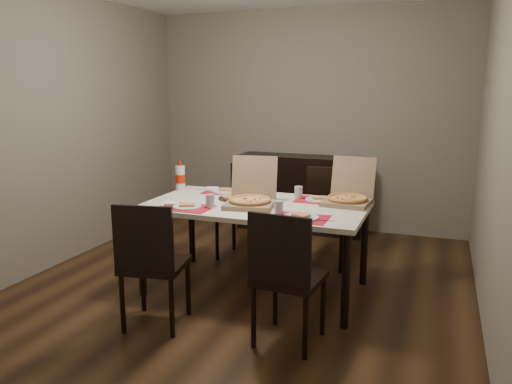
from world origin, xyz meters
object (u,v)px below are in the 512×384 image
(sideboard, at_px, (301,193))
(dining_table, at_px, (256,212))
(soda_bottle, at_px, (180,178))
(chair_far_left, at_px, (244,207))
(pizza_box_center, at_px, (251,198))
(dip_bowl, at_px, (266,199))
(chair_near_right, at_px, (286,273))
(chair_far_right, at_px, (326,212))
(chair_near_left, at_px, (151,260))

(sideboard, relative_size, dining_table, 0.83)
(sideboard, relative_size, soda_bottle, 5.44)
(chair_far_left, bearing_deg, sideboard, 75.24)
(dining_table, height_order, chair_far_left, chair_far_left)
(chair_far_left, xyz_separation_m, soda_bottle, (-0.43, -0.52, 0.36))
(pizza_box_center, relative_size, dip_bowl, 3.84)
(chair_near_right, bearing_deg, dining_table, 121.84)
(pizza_box_center, distance_m, dip_bowl, 0.22)
(dining_table, bearing_deg, chair_near_right, -58.16)
(chair_far_left, bearing_deg, chair_far_right, 5.08)
(sideboard, bearing_deg, chair_far_right, -62.94)
(chair_near_right, relative_size, pizza_box_center, 1.94)
(chair_far_right, bearing_deg, chair_near_right, -86.14)
(dining_table, xyz_separation_m, chair_near_right, (0.51, -0.83, -0.17))
(chair_near_left, xyz_separation_m, chair_far_left, (0.02, 1.71, 0.00))
(chair_near_left, bearing_deg, dip_bowl, 65.83)
(sideboard, distance_m, dip_bowl, 1.79)
(soda_bottle, bearing_deg, chair_far_left, 50.19)
(chair_near_left, bearing_deg, chair_far_left, 89.29)
(chair_far_right, xyz_separation_m, soda_bottle, (-1.25, -0.59, 0.36))
(chair_near_right, bearing_deg, soda_bottle, 141.19)
(dining_table, height_order, soda_bottle, soda_bottle)
(chair_far_left, bearing_deg, chair_near_left, -90.71)
(dining_table, height_order, dip_bowl, dip_bowl)
(chair_near_right, distance_m, chair_far_left, 1.87)
(pizza_box_center, bearing_deg, chair_near_left, -116.45)
(dip_bowl, bearing_deg, chair_near_right, -63.65)
(dining_table, distance_m, chair_far_right, 0.97)
(sideboard, relative_size, pizza_box_center, 3.12)
(chair_far_right, distance_m, dip_bowl, 0.85)
(sideboard, distance_m, chair_far_right, 1.16)
(chair_near_left, xyz_separation_m, dip_bowl, (0.48, 1.06, 0.25))
(chair_far_left, relative_size, chair_far_right, 1.00)
(pizza_box_center, bearing_deg, sideboard, 93.16)
(chair_near_left, bearing_deg, chair_near_right, 5.45)
(chair_near_right, height_order, dip_bowl, chair_near_right)
(chair_far_left, distance_m, soda_bottle, 0.77)
(dip_bowl, relative_size, soda_bottle, 0.45)
(sideboard, xyz_separation_m, pizza_box_center, (0.11, -1.97, 0.36))
(dip_bowl, bearing_deg, dining_table, -103.27)
(dip_bowl, distance_m, soda_bottle, 0.90)
(pizza_box_center, xyz_separation_m, soda_bottle, (-0.83, 0.34, 0.06))
(dining_table, xyz_separation_m, pizza_box_center, (-0.02, -0.07, 0.13))
(sideboard, distance_m, chair_near_left, 2.84)
(sideboard, distance_m, chair_near_right, 2.80)
(chair_near_left, height_order, chair_far_left, same)
(chair_near_right, relative_size, dip_bowl, 7.44)
(chair_near_right, bearing_deg, dip_bowl, 116.35)
(chair_far_right, xyz_separation_m, pizza_box_center, (-0.42, -0.94, 0.30))
(soda_bottle, bearing_deg, chair_near_right, -38.81)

